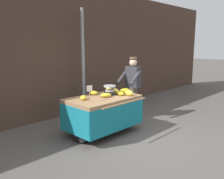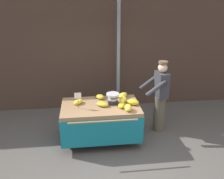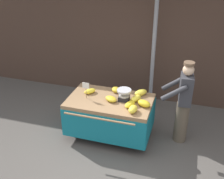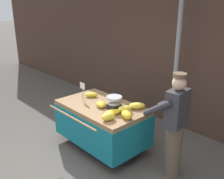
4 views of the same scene
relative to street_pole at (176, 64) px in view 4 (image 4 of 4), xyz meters
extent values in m
plane|color=#514C47|center=(-0.35, -2.39, -1.52)|extent=(60.00, 60.00, 0.00)
cube|color=#473328|center=(-0.35, 0.51, 0.35)|extent=(16.00, 0.24, 3.73)
cylinder|color=gray|center=(0.00, 0.00, 0.00)|extent=(0.09, 0.09, 3.03)
cube|color=#93704C|center=(-0.59, -1.42, -0.69)|extent=(1.66, 1.01, 0.08)
cylinder|color=black|center=(-1.34, -1.42, -1.12)|extent=(0.05, 0.79, 0.79)
cylinder|color=#B7B7BC|center=(-1.37, -1.42, -1.12)|extent=(0.01, 0.14, 0.14)
cylinder|color=black|center=(0.16, -1.42, -1.12)|extent=(0.05, 0.79, 0.79)
cylinder|color=#B7B7BC|center=(0.19, -1.42, -1.12)|extent=(0.01, 0.14, 0.14)
cylinder|color=#4C4742|center=(-0.59, -1.00, -1.12)|extent=(0.05, 0.05, 0.78)
cube|color=#147284|center=(-0.59, -1.93, -1.03)|extent=(1.66, 0.02, 0.60)
cube|color=#147284|center=(-0.59, -0.92, -1.03)|extent=(1.66, 0.02, 0.60)
cube|color=#147284|center=(-1.42, -1.42, -1.03)|extent=(0.02, 1.01, 0.60)
cube|color=#147284|center=(0.24, -1.42, -1.03)|extent=(0.02, 1.01, 0.60)
cylinder|color=#93704C|center=(-0.59, -2.11, -0.67)|extent=(1.33, 0.04, 0.04)
cube|color=black|center=(-0.32, -1.37, -0.61)|extent=(0.20, 0.20, 0.09)
cylinder|color=#B7B7BC|center=(-0.32, -1.37, -0.51)|extent=(0.02, 0.02, 0.11)
cylinder|color=#B7B7BC|center=(-0.32, -1.37, -0.43)|extent=(0.28, 0.28, 0.04)
cylinder|color=#B7B7BC|center=(-0.32, -1.37, -0.54)|extent=(0.21, 0.21, 0.03)
cylinder|color=#997A51|center=(-1.05, -1.50, -0.54)|extent=(0.01, 0.01, 0.22)
cube|color=white|center=(-1.05, -1.51, -0.37)|extent=(0.14, 0.01, 0.12)
ellipsoid|color=yellow|center=(-1.06, -1.30, -0.61)|extent=(0.27, 0.28, 0.09)
ellipsoid|color=yellow|center=(-0.08, -1.34, -0.59)|extent=(0.24, 0.29, 0.12)
ellipsoid|color=gold|center=(-0.15, -1.56, -0.61)|extent=(0.22, 0.31, 0.09)
ellipsoid|color=yellow|center=(-0.04, -1.07, -0.60)|extent=(0.31, 0.33, 0.11)
ellipsoid|color=gold|center=(-0.55, -1.48, -0.60)|extent=(0.31, 0.27, 0.10)
ellipsoid|color=gold|center=(0.10, -1.49, -0.59)|extent=(0.31, 0.25, 0.12)
ellipsoid|color=gold|center=(-0.57, -1.08, -0.60)|extent=(0.25, 0.27, 0.10)
ellipsoid|color=yellow|center=(-0.05, -1.75, -0.59)|extent=(0.17, 0.25, 0.13)
cylinder|color=brown|center=(0.82, -1.15, -1.08)|extent=(0.26, 0.26, 0.88)
cube|color=#333338|center=(0.82, -1.15, -0.35)|extent=(0.27, 0.40, 0.58)
sphere|color=#DBB28E|center=(0.82, -1.15, 0.05)|extent=(0.21, 0.21, 0.21)
cylinder|color=brown|center=(0.82, -1.15, 0.17)|extent=(0.20, 0.20, 0.05)
cylinder|color=#333338|center=(0.63, -1.38, -0.34)|extent=(0.48, 0.14, 0.37)
cylinder|color=#333338|center=(0.59, -0.96, -0.34)|extent=(0.48, 0.14, 0.37)
camera|label=1|loc=(-4.26, -5.30, 0.54)|focal=38.27mm
camera|label=2|loc=(-0.90, -6.10, 1.54)|focal=38.74mm
camera|label=3|loc=(0.84, -5.99, 2.08)|focal=44.80mm
camera|label=4|loc=(2.79, -4.31, 1.22)|focal=42.01mm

